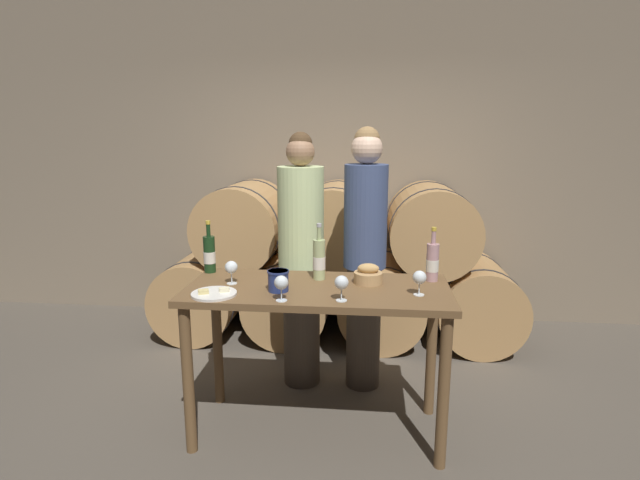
{
  "coord_description": "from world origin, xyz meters",
  "views": [
    {
      "loc": [
        0.29,
        -2.75,
        1.8
      ],
      "look_at": [
        0.0,
        0.13,
        1.18
      ],
      "focal_mm": 28.0,
      "sensor_mm": 36.0,
      "label": 1
    }
  ],
  "objects_px": {
    "tasting_table": "(318,310)",
    "person_left": "(301,259)",
    "bread_basket": "(368,276)",
    "wine_glass_left": "(281,283)",
    "wine_bottle_rose": "(432,262)",
    "person_right": "(365,255)",
    "wine_bottle_white": "(319,259)",
    "blue_crock": "(278,280)",
    "cheese_plate": "(214,293)",
    "wine_glass_center": "(342,283)",
    "wine_glass_far_left": "(231,268)",
    "wine_glass_right": "(420,278)",
    "wine_bottle_red": "(209,254)"
  },
  "relations": [
    {
      "from": "person_left",
      "to": "cheese_plate",
      "type": "height_order",
      "value": "person_left"
    },
    {
      "from": "person_left",
      "to": "wine_glass_right",
      "type": "distance_m",
      "value": 1.03
    },
    {
      "from": "wine_glass_center",
      "to": "blue_crock",
      "type": "bearing_deg",
      "value": 160.07
    },
    {
      "from": "person_left",
      "to": "person_right",
      "type": "xyz_separation_m",
      "value": [
        0.45,
        0.0,
        0.04
      ]
    },
    {
      "from": "blue_crock",
      "to": "wine_bottle_rose",
      "type": "bearing_deg",
      "value": 18.3
    },
    {
      "from": "tasting_table",
      "to": "person_right",
      "type": "xyz_separation_m",
      "value": [
        0.26,
        0.61,
        0.19
      ]
    },
    {
      "from": "wine_bottle_rose",
      "to": "wine_glass_center",
      "type": "relative_size",
      "value": 2.36
    },
    {
      "from": "wine_glass_far_left",
      "to": "person_right",
      "type": "bearing_deg",
      "value": 37.87
    },
    {
      "from": "tasting_table",
      "to": "wine_glass_far_left",
      "type": "distance_m",
      "value": 0.57
    },
    {
      "from": "tasting_table",
      "to": "wine_glass_center",
      "type": "bearing_deg",
      "value": -56.56
    },
    {
      "from": "person_left",
      "to": "wine_bottle_rose",
      "type": "relative_size",
      "value": 5.51
    },
    {
      "from": "wine_glass_center",
      "to": "cheese_plate",
      "type": "bearing_deg",
      "value": 177.93
    },
    {
      "from": "wine_glass_far_left",
      "to": "cheese_plate",
      "type": "bearing_deg",
      "value": -100.8
    },
    {
      "from": "tasting_table",
      "to": "wine_bottle_white",
      "type": "bearing_deg",
      "value": 92.86
    },
    {
      "from": "blue_crock",
      "to": "wine_glass_center",
      "type": "bearing_deg",
      "value": -19.93
    },
    {
      "from": "blue_crock",
      "to": "wine_glass_right",
      "type": "xyz_separation_m",
      "value": [
        0.78,
        0.01,
        0.03
      ]
    },
    {
      "from": "wine_bottle_white",
      "to": "wine_glass_left",
      "type": "height_order",
      "value": "wine_bottle_white"
    },
    {
      "from": "person_right",
      "to": "wine_glass_left",
      "type": "height_order",
      "value": "person_right"
    },
    {
      "from": "bread_basket",
      "to": "wine_glass_left",
      "type": "distance_m",
      "value": 0.59
    },
    {
      "from": "cheese_plate",
      "to": "wine_bottle_rose",
      "type": "bearing_deg",
      "value": 18.05
    },
    {
      "from": "blue_crock",
      "to": "wine_glass_far_left",
      "type": "bearing_deg",
      "value": 160.22
    },
    {
      "from": "wine_glass_center",
      "to": "wine_glass_right",
      "type": "relative_size",
      "value": 1.0
    },
    {
      "from": "person_left",
      "to": "wine_bottle_rose",
      "type": "xyz_separation_m",
      "value": [
        0.85,
        -0.42,
        0.11
      ]
    },
    {
      "from": "person_left",
      "to": "blue_crock",
      "type": "bearing_deg",
      "value": -92.53
    },
    {
      "from": "person_right",
      "to": "person_left",
      "type": "bearing_deg",
      "value": -179.98
    },
    {
      "from": "person_left",
      "to": "person_right",
      "type": "distance_m",
      "value": 0.45
    },
    {
      "from": "tasting_table",
      "to": "person_left",
      "type": "bearing_deg",
      "value": 106.48
    },
    {
      "from": "bread_basket",
      "to": "wine_glass_right",
      "type": "distance_m",
      "value": 0.35
    },
    {
      "from": "wine_bottle_rose",
      "to": "person_right",
      "type": "bearing_deg",
      "value": 134.36
    },
    {
      "from": "person_left",
      "to": "wine_glass_right",
      "type": "relative_size",
      "value": 13.01
    },
    {
      "from": "wine_bottle_red",
      "to": "blue_crock",
      "type": "xyz_separation_m",
      "value": [
        0.51,
        -0.34,
        -0.05
      ]
    },
    {
      "from": "cheese_plate",
      "to": "person_left",
      "type": "bearing_deg",
      "value": 65.55
    },
    {
      "from": "person_left",
      "to": "wine_glass_center",
      "type": "relative_size",
      "value": 13.01
    },
    {
      "from": "bread_basket",
      "to": "cheese_plate",
      "type": "relative_size",
      "value": 0.68
    },
    {
      "from": "person_right",
      "to": "wine_glass_right",
      "type": "height_order",
      "value": "person_right"
    },
    {
      "from": "wine_glass_right",
      "to": "bread_basket",
      "type": "bearing_deg",
      "value": 144.86
    },
    {
      "from": "tasting_table",
      "to": "cheese_plate",
      "type": "distance_m",
      "value": 0.61
    },
    {
      "from": "person_left",
      "to": "cheese_plate",
      "type": "distance_m",
      "value": 0.9
    },
    {
      "from": "person_left",
      "to": "wine_glass_left",
      "type": "xyz_separation_m",
      "value": [
        0.02,
        -0.88,
        0.09
      ]
    },
    {
      "from": "wine_bottle_red",
      "to": "blue_crock",
      "type": "distance_m",
      "value": 0.61
    },
    {
      "from": "person_left",
      "to": "person_right",
      "type": "relative_size",
      "value": 0.98
    },
    {
      "from": "wine_bottle_white",
      "to": "blue_crock",
      "type": "distance_m",
      "value": 0.33
    },
    {
      "from": "person_right",
      "to": "wine_bottle_rose",
      "type": "xyz_separation_m",
      "value": [
        0.41,
        -0.42,
        0.07
      ]
    },
    {
      "from": "tasting_table",
      "to": "blue_crock",
      "type": "bearing_deg",
      "value": -155.61
    },
    {
      "from": "blue_crock",
      "to": "wine_glass_center",
      "type": "xyz_separation_m",
      "value": [
        0.36,
        -0.13,
        0.03
      ]
    },
    {
      "from": "wine_bottle_white",
      "to": "wine_glass_center",
      "type": "distance_m",
      "value": 0.42
    },
    {
      "from": "wine_bottle_rose",
      "to": "tasting_table",
      "type": "bearing_deg",
      "value": -163.74
    },
    {
      "from": "person_left",
      "to": "wine_bottle_white",
      "type": "relative_size",
      "value": 5.23
    },
    {
      "from": "wine_bottle_red",
      "to": "wine_bottle_white",
      "type": "height_order",
      "value": "wine_bottle_white"
    },
    {
      "from": "wine_glass_far_left",
      "to": "wine_glass_left",
      "type": "bearing_deg",
      "value": -38.25
    }
  ]
}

